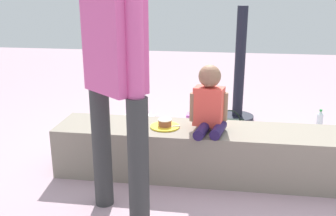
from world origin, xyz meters
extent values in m
plane|color=#AC8F9B|center=(0.00, 0.00, 0.00)|extent=(12.00, 12.00, 0.00)
cube|color=gray|center=(0.00, 0.00, 0.19)|extent=(2.36, 0.45, 0.38)
cylinder|color=#251848|center=(-0.07, -0.13, 0.42)|extent=(0.12, 0.26, 0.08)
cylinder|color=#251848|center=(0.04, -0.11, 0.42)|extent=(0.12, 0.26, 0.08)
cube|color=#EE4F41|center=(-0.03, -0.01, 0.56)|extent=(0.23, 0.17, 0.28)
sphere|color=#8C664C|center=(-0.03, -0.01, 0.78)|extent=(0.16, 0.16, 0.16)
cylinder|color=#8C664C|center=(-0.15, -0.04, 0.55)|extent=(0.05, 0.05, 0.21)
cylinder|color=#8C664C|center=(0.08, 0.01, 0.55)|extent=(0.05, 0.05, 0.21)
cylinder|color=#313333|center=(-0.40, -0.75, 0.41)|extent=(0.12, 0.12, 0.82)
cylinder|color=#313333|center=(-0.69, -0.51, 0.41)|extent=(0.12, 0.12, 0.82)
cube|color=#D45397|center=(-0.54, -0.63, 1.13)|extent=(0.40, 0.38, 0.62)
cylinder|color=#D45397|center=(-0.40, -0.75, 1.07)|extent=(0.10, 0.10, 0.59)
cylinder|color=#D45397|center=(-0.68, -0.52, 1.07)|extent=(0.10, 0.10, 0.59)
cylinder|color=yellow|center=(-0.36, -0.02, 0.38)|extent=(0.22, 0.22, 0.01)
cylinder|color=#975535|center=(-0.36, -0.02, 0.41)|extent=(0.10, 0.10, 0.05)
cylinder|color=silver|center=(-0.36, -0.02, 0.44)|extent=(0.10, 0.10, 0.01)
cube|color=silver|center=(-0.30, -0.03, 0.39)|extent=(0.11, 0.04, 0.00)
cube|color=#B259BF|center=(-0.13, 0.55, 0.15)|extent=(0.23, 0.10, 0.31)
torus|color=white|center=(-0.18, 0.55, 0.31)|extent=(0.09, 0.01, 0.09)
torus|color=white|center=(-0.08, 0.55, 0.31)|extent=(0.09, 0.01, 0.09)
cylinder|color=black|center=(0.23, 1.39, 0.02)|extent=(0.36, 0.36, 0.04)
cylinder|color=black|center=(0.23, 1.39, 0.63)|extent=(0.11, 0.11, 1.17)
cylinder|color=silver|center=(1.04, 1.14, 0.09)|extent=(0.06, 0.06, 0.17)
cone|color=silver|center=(1.04, 1.14, 0.19)|extent=(0.05, 0.05, 0.03)
cylinder|color=#268C3F|center=(1.04, 1.14, 0.21)|extent=(0.03, 0.03, 0.02)
cube|color=white|center=(-0.81, 1.00, 0.05)|extent=(0.39, 0.38, 0.10)
cube|color=black|center=(0.13, 0.78, 0.09)|extent=(0.28, 0.12, 0.19)
torus|color=black|center=(0.13, 0.78, 0.19)|extent=(0.21, 0.01, 0.21)
camera|label=1|loc=(0.06, -2.71, 1.38)|focal=41.21mm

